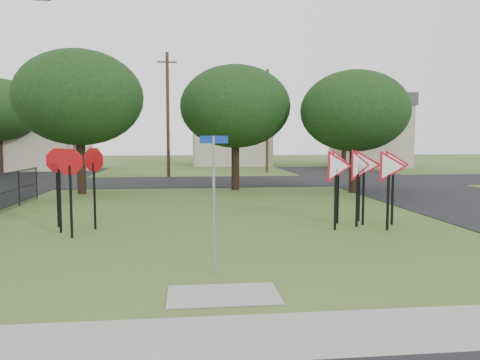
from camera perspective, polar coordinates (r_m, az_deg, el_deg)
ground at (r=10.92m, az=-3.01°, el=-9.83°), size 140.00×140.00×0.00m
sidewalk at (r=6.96m, az=-0.83°, el=-18.63°), size 30.00×1.60×0.02m
street_right at (r=24.27m, az=24.98°, el=-2.04°), size 8.00×50.00×0.02m
street_far at (r=30.67m, az=-5.24°, el=-0.20°), size 60.00×8.00×0.02m
curb_pad at (r=8.63m, az=-2.03°, el=-13.85°), size 2.00×1.20×0.02m
street_name_sign at (r=9.48m, az=-3.20°, el=-1.95°), size 0.56×0.22×2.86m
stop_sign_cluster at (r=14.92m, az=-20.03°, el=1.22°), size 1.81×2.17×2.55m
yield_sign_cluster at (r=15.46m, az=14.70°, el=1.33°), size 3.22×1.73×2.52m
far_pole_a at (r=34.61m, az=-8.79°, el=7.96°), size 1.40×0.24×9.00m
far_pole_b at (r=39.14m, az=3.34°, el=7.30°), size 1.40×0.24×8.50m
far_pole_c at (r=41.65m, az=-19.60°, el=7.23°), size 1.40×0.24×9.00m
house_left at (r=46.52m, az=-23.26°, el=5.68°), size 10.58×8.88×7.20m
house_mid at (r=50.75m, az=-1.21°, el=5.44°), size 8.40×8.40×6.20m
house_right at (r=50.13m, az=15.46°, el=5.84°), size 8.30×8.30×7.20m
tree_near_left at (r=25.21m, az=-19.00°, el=9.45°), size 6.40×6.40×7.27m
tree_near_mid at (r=25.73m, az=-0.58°, el=8.92°), size 6.00×6.00×6.80m
tree_near_right at (r=25.11m, az=13.80°, el=8.15°), size 5.60×5.60×6.33m
tree_far_right at (r=45.02m, az=12.63°, el=7.14°), size 6.00×6.00×6.80m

